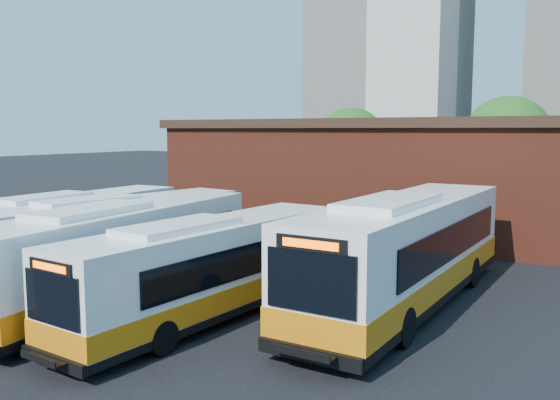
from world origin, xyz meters
The scene contains 10 objects.
ground centered at (0.00, 0.00, 0.00)m, with size 220.00×220.00×0.00m, color black.
bus_farwest centered at (-10.18, 3.58, 1.43)m, with size 2.99×11.69×3.16m.
bus_west centered at (-7.29, 3.58, 1.45)m, with size 3.97×11.90×3.19m.
bus_midwest centered at (-4.19, 0.79, 1.54)m, with size 3.79×12.64×3.40m.
bus_mideast centered at (-0.54, 0.93, 1.43)m, with size 3.09×11.68×3.15m.
bus_east centered at (4.22, 5.27, 1.70)m, with size 2.99×13.78×3.74m.
transit_worker centered at (-0.09, -1.05, 0.95)m, with size 0.69×0.45×1.90m, color #131B37.
depot_building centered at (0.00, 20.00, 3.26)m, with size 28.60×12.60×6.40m.
tree_west centered at (-10.00, 32.00, 4.64)m, with size 6.00×6.00×7.65m.
tree_mid centered at (2.00, 34.00, 5.08)m, with size 6.56×6.56×8.36m.
Camera 1 is at (10.60, -13.30, 5.81)m, focal length 38.00 mm.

